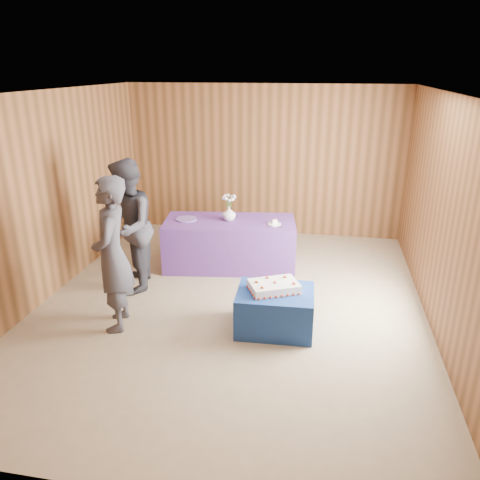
% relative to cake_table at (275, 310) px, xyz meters
% --- Properties ---
extents(ground, '(6.00, 6.00, 0.00)m').
position_rel_cake_table_xyz_m(ground, '(-0.63, 0.49, -0.25)').
color(ground, gray).
rests_on(ground, ground).
extents(room_shell, '(5.04, 6.04, 2.72)m').
position_rel_cake_table_xyz_m(room_shell, '(-0.63, 0.49, 1.55)').
color(room_shell, brown).
rests_on(room_shell, ground).
extents(cake_table, '(0.93, 0.73, 0.50)m').
position_rel_cake_table_xyz_m(cake_table, '(0.00, 0.00, 0.00)').
color(cake_table, navy).
rests_on(cake_table, ground).
extents(serving_table, '(2.10, 1.16, 0.75)m').
position_rel_cake_table_xyz_m(serving_table, '(-0.92, 1.77, 0.12)').
color(serving_table, '#603187').
rests_on(serving_table, ground).
extents(sheet_cake, '(0.69, 0.60, 0.14)m').
position_rel_cake_table_xyz_m(sheet_cake, '(-0.02, 0.03, 0.30)').
color(sheet_cake, silver).
rests_on(sheet_cake, cake_table).
extents(vase, '(0.28, 0.28, 0.22)m').
position_rel_cake_table_xyz_m(vase, '(-0.93, 1.79, 0.61)').
color(vase, silver).
rests_on(vase, serving_table).
extents(flower_spray, '(0.22, 0.21, 0.17)m').
position_rel_cake_table_xyz_m(flower_spray, '(-0.93, 1.79, 0.86)').
color(flower_spray, '#315A24').
rests_on(flower_spray, vase).
extents(platter, '(0.34, 0.34, 0.02)m').
position_rel_cake_table_xyz_m(platter, '(-1.58, 1.69, 0.51)').
color(platter, '#6A4F9F').
rests_on(platter, serving_table).
extents(plate, '(0.26, 0.26, 0.01)m').
position_rel_cake_table_xyz_m(plate, '(-0.22, 1.72, 0.51)').
color(plate, white).
rests_on(plate, serving_table).
extents(cake_slice, '(0.09, 0.09, 0.09)m').
position_rel_cake_table_xyz_m(cake_slice, '(-0.22, 1.72, 0.55)').
color(cake_slice, silver).
rests_on(cake_slice, plate).
extents(knife, '(0.26, 0.05, 0.00)m').
position_rel_cake_table_xyz_m(knife, '(-0.20, 1.59, 0.50)').
color(knife, '#B0B0B5').
rests_on(knife, serving_table).
extents(guest_left, '(0.61, 0.77, 1.86)m').
position_rel_cake_table_xyz_m(guest_left, '(-1.89, -0.26, 0.68)').
color(guest_left, '#36353F').
rests_on(guest_left, ground).
extents(guest_right, '(0.92, 1.06, 1.85)m').
position_rel_cake_table_xyz_m(guest_right, '(-2.12, 0.71, 0.68)').
color(guest_right, '#312F39').
rests_on(guest_right, ground).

